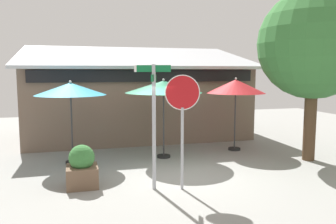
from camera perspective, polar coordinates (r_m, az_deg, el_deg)
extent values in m
cube|color=gray|center=(9.81, 2.21, -10.41)|extent=(28.00, 28.00, 0.10)
cube|color=#705B4C|center=(15.10, -5.18, 1.69)|extent=(9.07, 4.40, 3.04)
cube|color=#B7BABF|center=(14.90, -5.16, 9.23)|extent=(9.57, 5.03, 1.11)
cube|color=black|center=(12.83, -3.45, 6.03)|extent=(8.47, 0.16, 0.44)
cylinder|color=#A8AAB2|center=(8.17, -2.36, -2.67)|extent=(0.09, 0.09, 3.02)
cube|color=#116B38|center=(8.06, -2.40, 7.26)|extent=(0.77, 0.30, 0.16)
cube|color=#116B38|center=(8.06, -2.40, 5.70)|extent=(0.30, 0.77, 0.16)
cube|color=white|center=(8.12, -5.46, 7.23)|extent=(0.07, 0.05, 0.16)
cylinder|color=#A8AAB2|center=(8.26, 2.38, -6.15)|extent=(0.07, 0.07, 2.00)
cylinder|color=white|center=(8.07, 2.43, 3.27)|extent=(0.83, 0.18, 0.84)
cylinder|color=red|center=(8.07, 2.43, 3.27)|extent=(0.78, 0.18, 0.79)
cylinder|color=black|center=(11.15, -15.58, -8.07)|extent=(0.44, 0.44, 0.08)
cylinder|color=#333335|center=(10.93, -15.75, -2.72)|extent=(0.05, 0.05, 2.19)
cone|color=#2D99BC|center=(10.80, -15.96, 3.73)|extent=(2.15, 2.15, 0.38)
sphere|color=silver|center=(10.80, -16.00, 4.88)|extent=(0.08, 0.08, 0.08)
cylinder|color=black|center=(11.48, -0.72, -7.38)|extent=(0.44, 0.44, 0.08)
cylinder|color=#333335|center=(11.27, -0.73, -2.12)|extent=(0.05, 0.05, 2.21)
cone|color=#1E724C|center=(11.14, -0.74, 4.25)|extent=(2.52, 2.52, 0.39)
sphere|color=silver|center=(11.14, -0.74, 5.41)|extent=(0.08, 0.08, 0.08)
cylinder|color=black|center=(12.77, 11.00, -6.06)|extent=(0.44, 0.44, 0.08)
cylinder|color=#333335|center=(12.58, 11.11, -1.51)|extent=(0.05, 0.05, 2.13)
cone|color=#B21E23|center=(12.47, 11.24, 4.23)|extent=(2.10, 2.10, 0.49)
sphere|color=silver|center=(12.46, 11.27, 5.49)|extent=(0.08, 0.08, 0.08)
cylinder|color=brown|center=(11.85, 22.59, -1.71)|extent=(0.38, 0.38, 2.41)
sphere|color=#387538|center=(11.77, 23.15, 10.43)|extent=(3.45, 3.45, 3.45)
cube|color=brown|center=(8.88, -14.11, -10.38)|extent=(0.76, 0.76, 0.52)
sphere|color=#387538|center=(8.75, -14.20, -7.37)|extent=(0.63, 0.63, 0.63)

